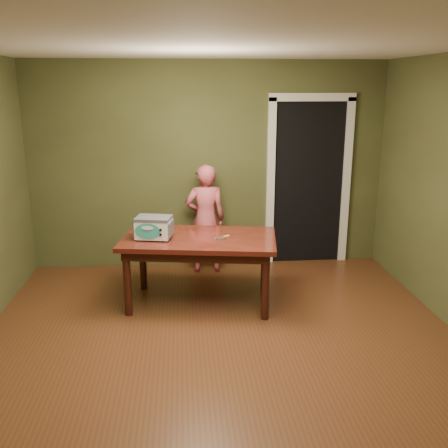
# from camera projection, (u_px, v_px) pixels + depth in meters

# --- Properties ---
(floor) EXTENTS (5.00, 5.00, 0.00)m
(floor) POSITION_uv_depth(u_px,v_px,m) (226.00, 362.00, 4.28)
(floor) COLOR #533117
(floor) RESTS_ON ground
(room_shell) EXTENTS (4.52, 5.02, 2.61)m
(room_shell) POSITION_uv_depth(u_px,v_px,m) (226.00, 164.00, 3.82)
(room_shell) COLOR #4B542C
(room_shell) RESTS_ON ground
(doorway) EXTENTS (1.10, 0.66, 2.25)m
(doorway) POSITION_uv_depth(u_px,v_px,m) (303.00, 180.00, 6.77)
(doorway) COLOR black
(doorway) RESTS_ON ground
(dining_table) EXTENTS (1.72, 1.13, 0.75)m
(dining_table) POSITION_uv_depth(u_px,v_px,m) (199.00, 246.00, 5.28)
(dining_table) COLOR #3A120D
(dining_table) RESTS_ON floor
(toy_oven) EXTENTS (0.42, 0.32, 0.23)m
(toy_oven) POSITION_uv_depth(u_px,v_px,m) (154.00, 227.00, 5.16)
(toy_oven) COLOR #4C4F54
(toy_oven) RESTS_ON dining_table
(baking_pan) EXTENTS (0.10, 0.10, 0.02)m
(baking_pan) POSITION_uv_depth(u_px,v_px,m) (221.00, 238.00, 5.17)
(baking_pan) COLOR silver
(baking_pan) RESTS_ON dining_table
(spatula) EXTENTS (0.16, 0.12, 0.01)m
(spatula) POSITION_uv_depth(u_px,v_px,m) (222.00, 237.00, 5.23)
(spatula) COLOR #D7C85D
(spatula) RESTS_ON dining_table
(child) EXTENTS (0.52, 0.35, 1.37)m
(child) POSITION_uv_depth(u_px,v_px,m) (206.00, 219.00, 6.20)
(child) COLOR #CB5360
(child) RESTS_ON floor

